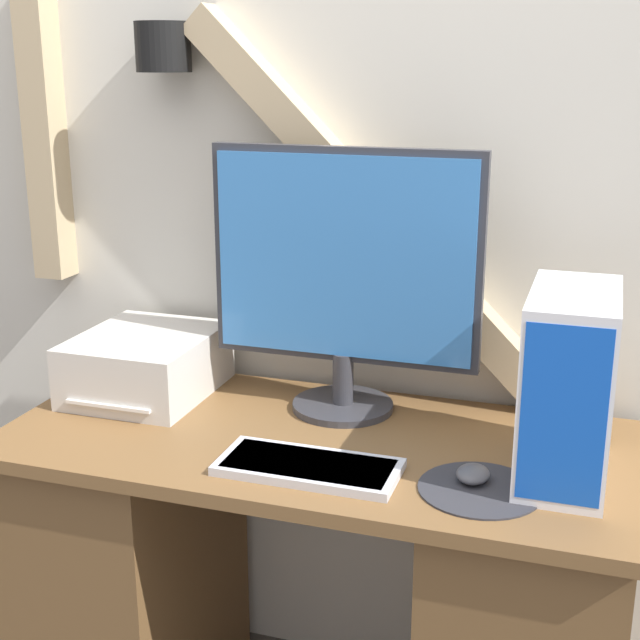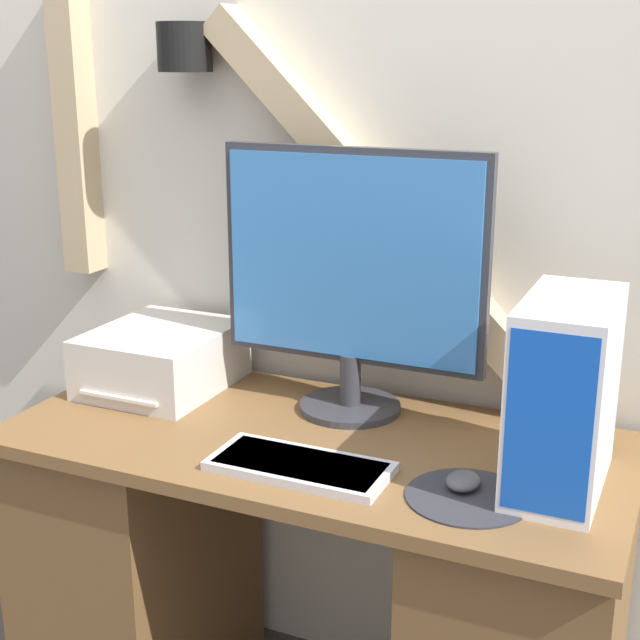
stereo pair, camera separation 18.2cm
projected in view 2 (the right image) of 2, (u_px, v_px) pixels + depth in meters
name	position (u px, v px, depth m)	size (l,w,h in m)	color
wall_back	(376.00, 153.00, 2.06)	(6.40, 0.18, 2.70)	silver
desk	(314.00, 591.00, 2.01)	(1.33, 0.62, 0.79)	brown
monitor	(352.00, 271.00, 1.95)	(0.61, 0.23, 0.60)	#333338
keyboard	(300.00, 466.00, 1.74)	(0.35, 0.16, 0.02)	silver
mousepad	(468.00, 497.00, 1.63)	(0.23, 0.23, 0.00)	#2D2D33
mouse	(463.00, 481.00, 1.66)	(0.06, 0.08, 0.03)	#4C4C51
computer_tower	(564.00, 395.00, 1.63)	(0.16, 0.32, 0.37)	white
printer	(162.00, 358.00, 2.17)	(0.30, 0.36, 0.15)	beige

